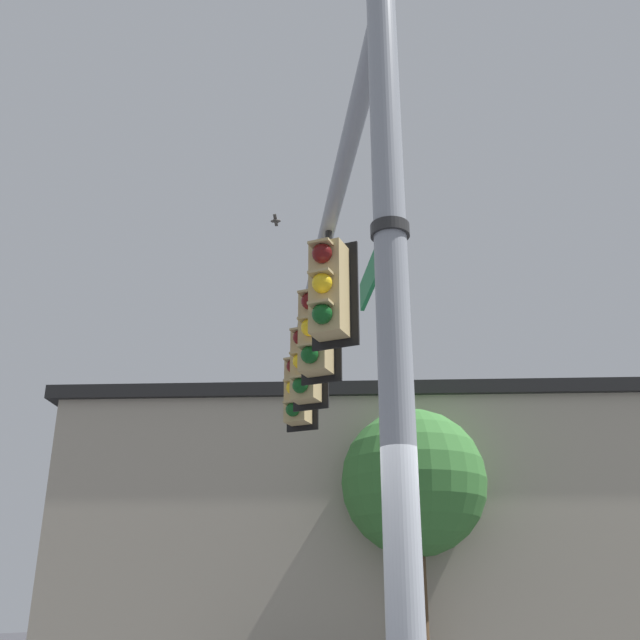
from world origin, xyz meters
name	(u,v)px	position (x,y,z in m)	size (l,w,h in m)	color
signal_pole	(394,336)	(0.00, 0.00, 3.17)	(0.21, 0.21, 6.35)	gray
mast_arm	(320,258)	(1.98, -3.41, 5.63)	(0.18, 0.18, 7.89)	gray
traffic_light_nearest_pole	(328,288)	(1.56, -2.66, 4.85)	(0.54, 0.49, 1.31)	black
traffic_light_mid_inner	(315,331)	(2.22, -3.79, 4.85)	(0.54, 0.49, 1.31)	black
traffic_light_mid_outer	(305,364)	(2.88, -4.93, 4.85)	(0.54, 0.49, 1.31)	black
traffic_light_arm_end	(298,390)	(3.54, -6.07, 4.85)	(0.54, 0.49, 1.31)	black
street_name_sign	(380,255)	(0.17, -0.29, 3.88)	(0.68, 1.06, 0.22)	#147238
bird_flying	(276,221)	(4.53, -7.07, 8.61)	(0.22, 0.33, 0.11)	#4C4742
storefront_building	(366,544)	(5.34, -13.85, 3.11)	(15.79, 12.45, 6.20)	#A89E89
tree_by_storefront	(414,483)	(2.93, -10.15, 3.93)	(2.87, 2.87, 5.40)	#4C3823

